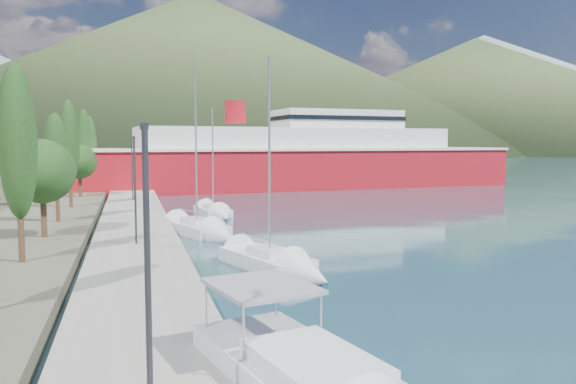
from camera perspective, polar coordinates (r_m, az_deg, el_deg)
name	(u,v)px	position (r m, az deg, el deg)	size (l,w,h in m)	color
ground	(169,170)	(139.23, -11.99, 2.25)	(1400.00, 1400.00, 0.00)	#204552
quay	(134,221)	(45.18, -15.33, -2.91)	(5.00, 88.00, 0.80)	gray
hills_far	(261,81)	(658.25, -2.79, 11.21)	(1480.00, 900.00, 180.00)	gray
hills_near	(283,83)	(407.96, -0.48, 11.04)	(1010.00, 520.00, 115.00)	#3A4B28
tree_row	(65,154)	(50.13, -21.75, 3.63)	(3.96, 62.79, 9.80)	#47301E
lamp_posts	(135,184)	(33.96, -15.30, 0.77)	(0.15, 48.32, 6.06)	#2D2D33
sailboat_near	(287,268)	(27.97, -0.09, -7.74)	(4.93, 8.55, 11.79)	silver
sailboat_mid	(209,232)	(39.14, -8.05, -4.09)	(5.39, 9.79, 13.65)	silver
sailboat_far	(218,214)	(49.29, -7.14, -2.23)	(3.19, 7.35, 10.45)	silver
ferry	(297,160)	(81.40, 0.94, 3.22)	(65.84, 19.10, 12.89)	#A6121C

